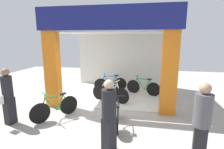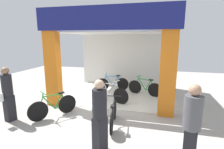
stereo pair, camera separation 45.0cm
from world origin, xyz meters
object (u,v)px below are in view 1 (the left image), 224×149
object	(u,v)px
bicycle_inside_1	(143,87)
pedestrian_2	(109,115)
bicycle_inside_0	(111,84)
pedestrian_1	(201,124)
pedestrian_0	(8,96)
bicycle_parked_0	(55,108)
bicycle_parked_1	(118,115)
bicycle_inside_2	(110,93)

from	to	relation	value
bicycle_inside_1	pedestrian_2	bearing A→B (deg)	-99.37
bicycle_inside_0	pedestrian_1	xyz separation A→B (m)	(2.83, -4.94, 0.57)
pedestrian_0	bicycle_inside_1	bearing A→B (deg)	42.59
pedestrian_2	bicycle_inside_1	bearing A→B (deg)	80.63
pedestrian_0	bicycle_parked_0	bearing A→B (deg)	26.44
pedestrian_0	pedestrian_2	xyz separation A→B (m)	(3.29, -0.76, -0.01)
bicycle_inside_1	pedestrian_0	xyz separation A→B (m)	(-4.03, -3.71, 0.54)
bicycle_inside_0	bicycle_parked_0	xyz separation A→B (m)	(-1.19, -3.45, 0.00)
pedestrian_0	pedestrian_1	xyz separation A→B (m)	(5.22, -0.89, 0.02)
bicycle_parked_0	pedestrian_1	distance (m)	4.32
bicycle_inside_1	bicycle_parked_0	world-z (taller)	bicycle_parked_0
bicycle_parked_1	pedestrian_1	world-z (taller)	pedestrian_1
pedestrian_1	bicycle_inside_0	bearing A→B (deg)	119.78
bicycle_inside_0	pedestrian_2	xyz separation A→B (m)	(0.90, -4.81, 0.53)
bicycle_inside_2	bicycle_parked_0	bearing A→B (deg)	-128.39
bicycle_inside_0	pedestrian_0	distance (m)	4.74
bicycle_inside_1	pedestrian_1	world-z (taller)	pedestrian_1
bicycle_inside_1	bicycle_inside_2	xyz separation A→B (m)	(-1.35, -1.25, 0.01)
bicycle_inside_2	pedestrian_1	distance (m)	4.24
bicycle_parked_1	pedestrian_2	bearing A→B (deg)	-91.19
bicycle_parked_1	pedestrian_2	xyz separation A→B (m)	(-0.03, -1.23, 0.55)
bicycle_inside_0	pedestrian_1	distance (m)	5.72
bicycle_parked_1	pedestrian_0	world-z (taller)	pedestrian_0
bicycle_inside_2	bicycle_inside_0	bearing A→B (deg)	100.09
bicycle_inside_0	bicycle_inside_1	world-z (taller)	bicycle_inside_0
pedestrian_0	pedestrian_2	bearing A→B (deg)	-13.03
bicycle_inside_0	bicycle_parked_1	size ratio (longest dim) A/B	1.01
bicycle_parked_0	bicycle_parked_1	world-z (taller)	bicycle_parked_0
pedestrian_0	pedestrian_1	bearing A→B (deg)	-9.67
bicycle_inside_2	bicycle_parked_1	xyz separation A→B (m)	(0.64, -1.99, -0.03)
bicycle_inside_2	pedestrian_2	distance (m)	3.32
bicycle_inside_1	bicycle_parked_0	bearing A→B (deg)	-132.27
pedestrian_1	pedestrian_2	xyz separation A→B (m)	(-1.93, 0.13, -0.04)
bicycle_parked_1	pedestrian_1	bearing A→B (deg)	-35.44
bicycle_inside_2	pedestrian_0	xyz separation A→B (m)	(-2.68, -2.46, 0.53)
bicycle_inside_0	pedestrian_1	size ratio (longest dim) A/B	0.89
bicycle_parked_0	bicycle_parked_1	distance (m)	2.11
bicycle_parked_1	bicycle_inside_1	bearing A→B (deg)	77.61
bicycle_inside_2	bicycle_parked_1	world-z (taller)	bicycle_inside_2
bicycle_inside_0	bicycle_inside_1	bearing A→B (deg)	-11.91
bicycle_inside_1	pedestrian_1	xyz separation A→B (m)	(1.19, -4.60, 0.57)
bicycle_inside_1	pedestrian_0	size ratio (longest dim) A/B	0.89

